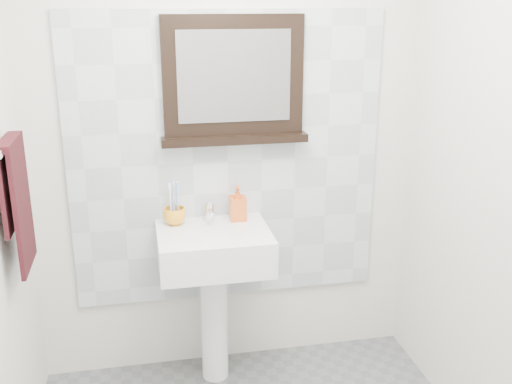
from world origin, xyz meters
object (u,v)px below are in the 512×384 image
hand_towel (16,194)px  pedestal_sink (214,264)px  framed_mirror (234,83)px  toothbrush_cup (175,216)px  soap_dispenser (238,203)px

hand_towel → pedestal_sink: bearing=18.5°
pedestal_sink → framed_mirror: 0.91m
toothbrush_cup → framed_mirror: 0.73m
toothbrush_cup → soap_dispenser: (0.32, 0.00, 0.05)m
soap_dispenser → hand_towel: 1.08m
toothbrush_cup → framed_mirror: size_ratio=0.15×
toothbrush_cup → soap_dispenser: bearing=0.5°
pedestal_sink → soap_dispenser: size_ratio=5.28×
soap_dispenser → framed_mirror: framed_mirror is taller
toothbrush_cup → hand_towel: 0.82m
framed_mirror → hand_towel: size_ratio=1.33×
toothbrush_cup → hand_towel: bearing=-148.6°
pedestal_sink → soap_dispenser: soap_dispenser is taller
framed_mirror → hand_towel: 1.14m
toothbrush_cup → hand_towel: (-0.65, -0.40, 0.29)m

